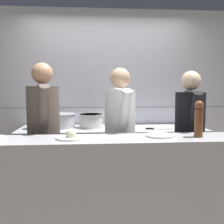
# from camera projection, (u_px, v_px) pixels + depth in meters

# --- Properties ---
(wall_back_tiled) EXTENTS (8.00, 0.06, 2.60)m
(wall_back_tiled) POSITION_uv_depth(u_px,v_px,m) (107.00, 97.00, 3.97)
(wall_back_tiled) COLOR silver
(wall_back_tiled) RESTS_ON ground_plane
(oven_range) EXTENTS (1.19, 0.71, 0.90)m
(oven_range) POSITION_uv_depth(u_px,v_px,m) (64.00, 160.00, 3.61)
(oven_range) COLOR #38383D
(oven_range) RESTS_ON ground_plane
(prep_counter) EXTENTS (1.32, 0.65, 0.89)m
(prep_counter) POSITION_uv_depth(u_px,v_px,m) (157.00, 159.00, 3.71)
(prep_counter) COLOR #B7BABF
(prep_counter) RESTS_ON ground_plane
(pass_counter) EXTENTS (3.38, 0.45, 1.00)m
(pass_counter) POSITION_uv_depth(u_px,v_px,m) (125.00, 191.00, 2.44)
(pass_counter) COLOR #B7BABF
(pass_counter) RESTS_ON ground_plane
(stock_pot) EXTENTS (0.26, 0.26, 0.21)m
(stock_pot) POSITION_uv_depth(u_px,v_px,m) (37.00, 120.00, 3.53)
(stock_pot) COLOR beige
(stock_pot) RESTS_ON oven_range
(sauce_pot) EXTENTS (0.34, 0.34, 0.19)m
(sauce_pot) POSITION_uv_depth(u_px,v_px,m) (63.00, 120.00, 3.61)
(sauce_pot) COLOR #B7BABF
(sauce_pot) RESTS_ON oven_range
(braising_pot) EXTENTS (0.34, 0.34, 0.19)m
(braising_pot) POSITION_uv_depth(u_px,v_px,m) (91.00, 120.00, 3.61)
(braising_pot) COLOR beige
(braising_pot) RESTS_ON oven_range
(chefs_knife) EXTENTS (0.37, 0.06, 0.02)m
(chefs_knife) POSITION_uv_depth(u_px,v_px,m) (157.00, 129.00, 3.54)
(chefs_knife) COLOR #B7BABF
(chefs_knife) RESTS_ON prep_counter
(plated_dish_appetiser) EXTENTS (0.27, 0.27, 0.09)m
(plated_dish_appetiser) POSITION_uv_depth(u_px,v_px,m) (71.00, 136.00, 2.35)
(plated_dish_appetiser) COLOR white
(plated_dish_appetiser) RESTS_ON pass_counter
(plated_dish_dessert) EXTENTS (0.27, 0.27, 0.02)m
(plated_dish_dessert) POSITION_uv_depth(u_px,v_px,m) (160.00, 135.00, 2.46)
(plated_dish_dessert) COLOR white
(plated_dish_dessert) RESTS_ON pass_counter
(pepper_mill) EXTENTS (0.09, 0.09, 0.34)m
(pepper_mill) POSITION_uv_depth(u_px,v_px,m) (199.00, 118.00, 2.42)
(pepper_mill) COLOR brown
(pepper_mill) RESTS_ON pass_counter
(chef_head_cook) EXTENTS (0.42, 0.75, 1.72)m
(chef_head_cook) POSITION_uv_depth(u_px,v_px,m) (44.00, 133.00, 2.87)
(chef_head_cook) COLOR black
(chef_head_cook) RESTS_ON ground_plane
(chef_sous) EXTENTS (0.38, 0.73, 1.67)m
(chef_sous) POSITION_uv_depth(u_px,v_px,m) (120.00, 135.00, 2.94)
(chef_sous) COLOR black
(chef_sous) RESTS_ON ground_plane
(chef_line) EXTENTS (0.37, 0.72, 1.64)m
(chef_line) POSITION_uv_depth(u_px,v_px,m) (189.00, 135.00, 2.99)
(chef_line) COLOR black
(chef_line) RESTS_ON ground_plane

